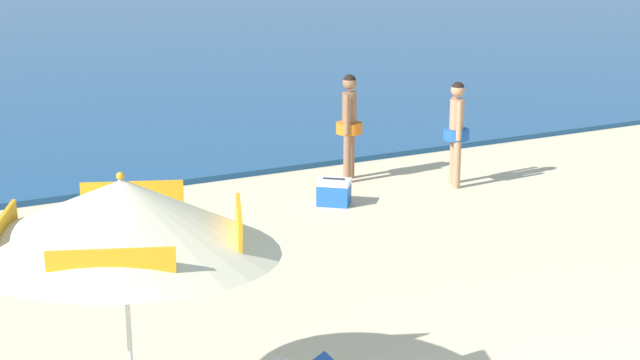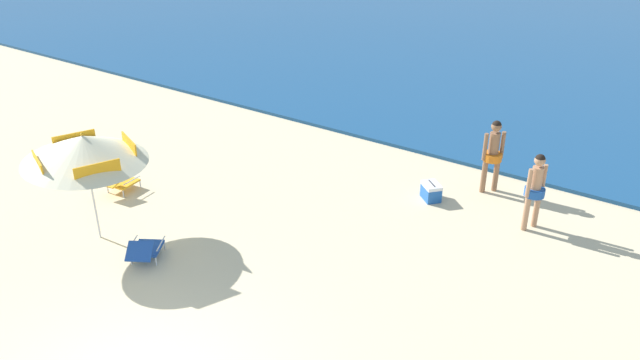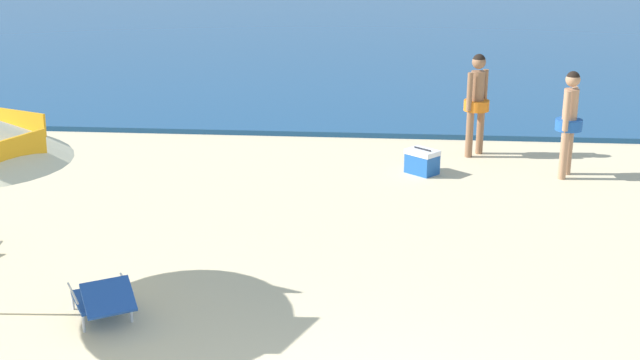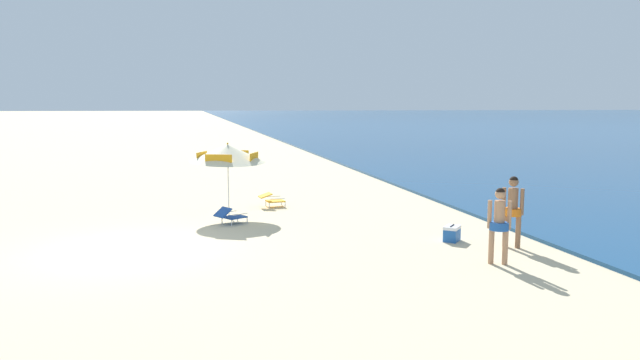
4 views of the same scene
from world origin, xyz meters
name	(u,v)px [view 2 (image 2 of 4)]	position (x,y,z in m)	size (l,w,h in m)	color
beach_umbrella_striped_main	(84,149)	(-4.14, 2.66, 2.01)	(3.04, 3.02, 2.36)	silver
lounge_chair_under_umbrella	(145,249)	(-2.68, 2.61, 0.27)	(0.91, 1.03, 0.53)	#1E4799
lounge_chair_beside_umbrella	(119,182)	(-5.42, 4.23, 0.28)	(0.64, 0.92, 0.50)	gold
person_standing_near_shore	(493,151)	(1.73, 9.26, 1.03)	(0.44, 0.44, 1.79)	#8C6042
person_standing_beside	(535,186)	(3.07, 8.13, 0.99)	(0.42, 0.47, 1.72)	tan
cooler_box	(431,191)	(0.78, 8.10, 0.20)	(0.60, 0.59, 0.43)	#1E56A8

